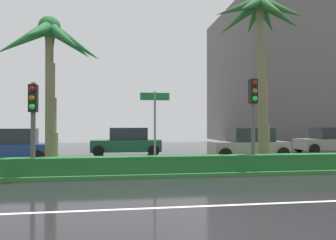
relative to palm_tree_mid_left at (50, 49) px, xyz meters
name	(u,v)px	position (x,y,z in m)	size (l,w,h in m)	color
ground_plane	(158,169)	(4.57, 0.36, -5.10)	(90.00, 42.00, 0.10)	black
near_lane_divider_stripe	(196,206)	(4.57, -6.64, -5.05)	(81.00, 0.14, 0.01)	white
median_strip	(161,169)	(4.57, -0.64, -4.98)	(85.50, 4.00, 0.15)	#2D6B33
median_hedge	(166,164)	(4.57, -2.04, -4.60)	(76.50, 0.70, 0.60)	#1E6028
palm_tree_mid_left	(50,49)	(0.00, 0.00, 0.00)	(4.50, 4.56, 6.28)	#6D6548
palm_tree_centre_left	(260,26)	(9.25, 0.01, 1.39)	(4.45, 4.36, 7.89)	#6B6346
traffic_signal_median_left	(33,111)	(-0.13, -2.18, -2.67)	(0.28, 0.43, 3.23)	#4C4C47
traffic_signal_median_right	(253,106)	(8.07, -1.89, -2.40)	(0.28, 0.43, 3.63)	#4C4C47
street_name_sign	(155,120)	(4.15, -1.99, -2.97)	(1.10, 0.08, 3.00)	slate
car_in_traffic_leading	(9,146)	(-2.61, 3.34, -4.23)	(4.30, 2.02, 1.72)	navy
car_in_traffic_second	(127,142)	(3.37, 6.64, -4.23)	(4.30, 2.02, 1.72)	#195133
car_in_traffic_third	(249,144)	(10.15, 3.51, -4.23)	(4.30, 2.02, 1.72)	gray
car_in_traffic_fourth	(329,141)	(17.05, 6.21, -4.23)	(4.30, 2.02, 1.72)	gray
building_far_right	(296,78)	(23.43, 21.33, 2.35)	(17.25, 15.00, 14.80)	#605B59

